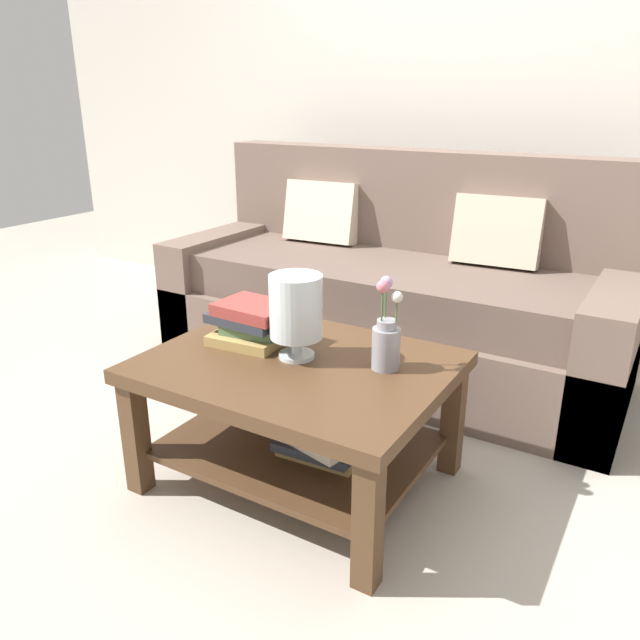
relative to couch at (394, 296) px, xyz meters
The scene contains 7 objects.
ground_plane 0.92m from the couch, 84.45° to the right, with size 10.00×10.00×0.00m, color #ADA393.
back_wall 1.28m from the couch, 84.28° to the left, with size 6.40×0.12×2.70m, color beige.
couch is the anchor object (origin of this frame).
coffee_table 1.14m from the couch, 81.88° to the right, with size 1.01×0.79×0.47m.
book_stack_main 1.08m from the couch, 94.56° to the right, with size 0.30×0.24×0.15m.
glass_hurricane_vase 1.14m from the couch, 83.08° to the right, with size 0.18×0.18×0.29m.
flower_pitcher 1.13m from the couch, 67.00° to the right, with size 0.10×0.09×0.31m.
Camera 1 is at (1.14, -1.90, 1.33)m, focal length 34.85 mm.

